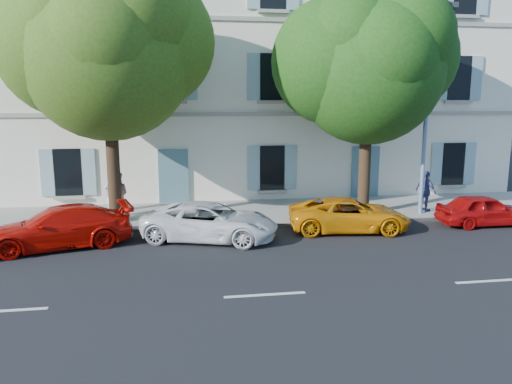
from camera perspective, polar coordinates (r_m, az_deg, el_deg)
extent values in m
plane|color=black|center=(16.05, -1.46, -6.31)|extent=(90.00, 90.00, 0.00)
cube|color=#A09E96|center=(20.31, -3.11, -2.47)|extent=(36.00, 4.50, 0.15)
cube|color=#9E998E|center=(18.21, -2.41, -3.99)|extent=(36.00, 0.16, 0.16)
cube|color=white|center=(25.54, -4.62, 13.59)|extent=(28.00, 7.00, 12.00)
imported|color=#BF0C05|center=(17.05, -21.64, -3.76)|extent=(4.85, 2.96, 1.31)
imported|color=white|center=(16.77, -5.24, -3.38)|extent=(4.94, 3.38, 1.26)
imported|color=orange|center=(18.12, 10.60, -2.56)|extent=(4.50, 2.51, 1.19)
imported|color=#AE0A0A|center=(20.44, 24.60, -1.88)|extent=(3.46, 1.42, 1.17)
cylinder|color=#3A2819|center=(18.96, -15.96, 2.22)|extent=(0.47, 0.47, 3.77)
ellipsoid|color=#49731D|center=(18.83, -16.63, 14.79)|extent=(6.03, 6.03, 6.63)
cylinder|color=#3A2819|center=(20.00, 12.28, 2.38)|extent=(0.46, 0.46, 3.47)
ellipsoid|color=#276018|center=(19.83, 12.73, 13.46)|extent=(5.64, 5.64, 6.20)
cylinder|color=#7293BF|center=(20.59, 18.86, 8.39)|extent=(0.16, 0.16, 7.83)
cylinder|color=#7293BF|center=(20.25, 20.52, 19.41)|extent=(0.16, 1.37, 0.10)
cube|color=#383A3D|center=(19.63, 21.52, 19.20)|extent=(0.27, 0.45, 0.18)
imported|color=silver|center=(20.01, -16.00, -0.30)|extent=(0.66, 0.46, 1.74)
imported|color=tan|center=(19.76, -15.56, -0.34)|extent=(0.90, 0.72, 1.79)
imported|color=#444B7E|center=(21.34, 18.82, 0.09)|extent=(0.75, 1.05, 1.66)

